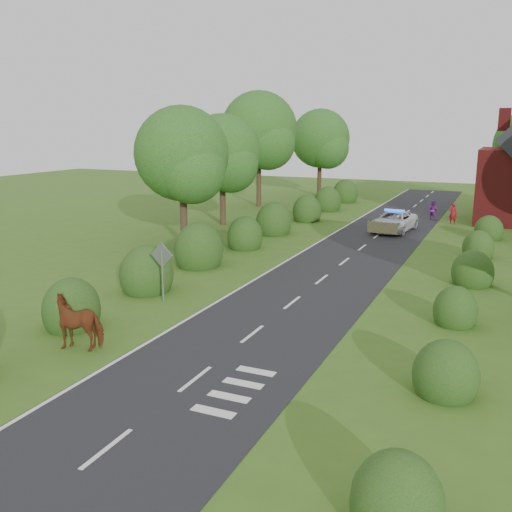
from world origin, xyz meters
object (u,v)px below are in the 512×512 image
at_px(road_sign, 162,263).
at_px(pedestrian_red, 453,214).
at_px(police_van, 394,221).
at_px(pedestrian_purple, 433,210).
at_px(cow, 81,325).

height_order(road_sign, pedestrian_red, road_sign).
xyz_separation_m(road_sign, police_van, (5.64, 20.35, -0.97)).
bearing_deg(pedestrian_purple, pedestrian_red, 166.66).
bearing_deg(cow, pedestrian_red, 147.01).
xyz_separation_m(pedestrian_red, pedestrian_purple, (-1.61, 1.40, -0.02)).
bearing_deg(police_van, pedestrian_red, 60.40).
relative_size(pedestrian_red, pedestrian_purple, 1.03).
distance_m(cow, pedestrian_red, 31.68).
xyz_separation_m(cow, pedestrian_purple, (7.22, 31.82, 0.03)).
distance_m(police_van, pedestrian_purple, 6.44).
bearing_deg(police_van, road_sign, -99.25).
relative_size(cow, pedestrian_purple, 1.36).
height_order(cow, police_van, police_van).
height_order(cow, pedestrian_purple, pedestrian_purple).
relative_size(cow, police_van, 0.40).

